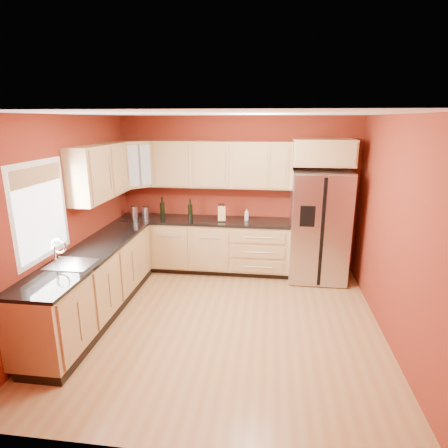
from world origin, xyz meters
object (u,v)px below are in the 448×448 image
Objects in this scene: canister_left at (146,212)px; knife_block at (222,214)px; soap_dispenser at (247,215)px; wine_bottle_a at (162,207)px; refrigerator at (319,226)px.

knife_block is at bearing -1.42° from canister_left.
wine_bottle_a is at bearing -179.67° from soap_dispenser.
canister_left is 1.31m from knife_block.
soap_dispenser is (0.41, 0.08, -0.03)m from knife_block.
soap_dispenser is (1.72, 0.05, -0.00)m from canister_left.
canister_left is 0.30m from wine_bottle_a.
canister_left and soap_dispenser have the same top height.
refrigerator is 1.58m from knife_block.
wine_bottle_a is at bearing 7.47° from canister_left.
refrigerator reaches higher than soap_dispenser.
wine_bottle_a reaches higher than soap_dispenser.
refrigerator is at bearing -4.71° from soap_dispenser.
wine_bottle_a is at bearing 167.94° from knife_block.
canister_left is 0.77× the size of knife_block.
refrigerator is 7.26× the size of knife_block.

